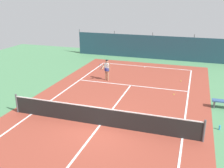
# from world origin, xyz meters

# --- Properties ---
(ground_plane) EXTENTS (36.00, 36.00, 0.00)m
(ground_plane) POSITION_xyz_m (0.00, 0.00, 0.00)
(ground_plane) COLOR #4C8456
(court_surface) EXTENTS (11.02, 26.60, 0.01)m
(court_surface) POSITION_xyz_m (0.00, 0.00, 0.00)
(court_surface) COLOR brown
(court_surface) RESTS_ON ground
(tennis_net) EXTENTS (10.12, 0.10, 1.10)m
(tennis_net) POSITION_xyz_m (0.00, 0.00, 0.51)
(tennis_net) COLOR black
(tennis_net) RESTS_ON ground
(back_fence) EXTENTS (16.30, 0.98, 2.70)m
(back_fence) POSITION_xyz_m (-0.00, 15.64, 0.67)
(back_fence) COLOR #1E3D4C
(back_fence) RESTS_ON ground
(tennis_player) EXTENTS (0.81, 0.68, 1.64)m
(tennis_player) POSITION_xyz_m (-2.06, 6.99, 0.96)
(tennis_player) COLOR #9E7051
(tennis_player) RESTS_ON ground
(tennis_ball_near_player) EXTENTS (0.07, 0.07, 0.07)m
(tennis_ball_near_player) POSITION_xyz_m (3.45, 8.49, 0.03)
(tennis_ball_near_player) COLOR #CCDB33
(tennis_ball_near_player) RESTS_ON ground
(tennis_ball_midcourt) EXTENTS (0.07, 0.07, 0.07)m
(tennis_ball_midcourt) POSITION_xyz_m (3.20, 5.50, 0.03)
(tennis_ball_midcourt) COLOR #CCDB33
(tennis_ball_midcourt) RESTS_ON ground
(parked_car) EXTENTS (2.14, 4.27, 1.68)m
(parked_car) POSITION_xyz_m (1.37, 17.42, 0.84)
(parked_car) COLOR maroon
(parked_car) RESTS_ON ground
(water_bottle) EXTENTS (0.08, 0.08, 0.24)m
(water_bottle) POSITION_xyz_m (5.81, 1.42, 0.12)
(water_bottle) COLOR #338CD8
(water_bottle) RESTS_ON ground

